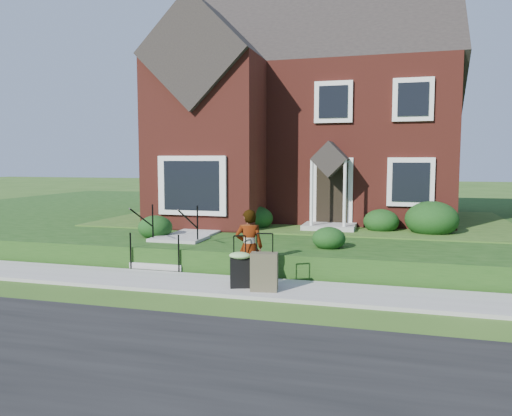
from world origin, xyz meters
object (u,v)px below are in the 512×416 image
(woman, at_px, (249,247))
(suitcase_black, at_px, (240,267))
(suitcase_olive, at_px, (264,272))
(front_steps, at_px, (172,247))

(woman, distance_m, suitcase_black, 0.52)
(woman, relative_size, suitcase_olive, 1.37)
(woman, bearing_deg, suitcase_olive, 121.93)
(front_steps, xyz_separation_m, woman, (2.64, -1.72, 0.42))
(woman, height_order, suitcase_olive, woman)
(woman, relative_size, suitcase_black, 1.48)
(front_steps, height_order, suitcase_black, front_steps)
(suitcase_black, relative_size, suitcase_olive, 0.93)
(front_steps, distance_m, suitcase_black, 3.25)
(woman, xyz_separation_m, suitcase_olive, (0.45, -0.44, -0.42))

